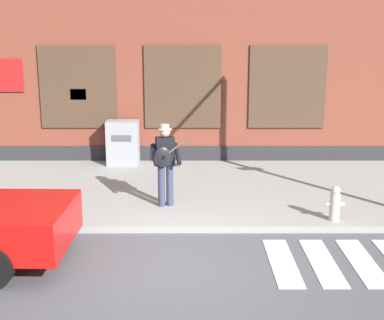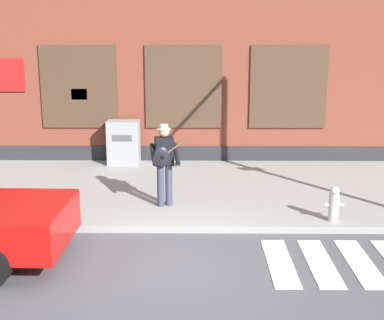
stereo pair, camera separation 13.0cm
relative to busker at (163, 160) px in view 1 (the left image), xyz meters
The scene contains 6 objects.
ground_plane 3.01m from the busker, 83.72° to the right, with size 160.00×160.00×0.00m, color #4C4C51.
sidewalk 1.80m from the busker, 77.82° to the left, with size 28.00×5.26×0.14m.
building_backdrop 6.76m from the busker, 87.11° to the left, with size 28.00×4.06×8.32m.
busker is the anchor object (origin of this frame).
utility_box 3.85m from the busker, 110.45° to the left, with size 0.87×0.55×1.22m.
fire_hydrant 3.53m from the busker, 14.49° to the right, with size 0.38×0.20×0.70m.
Camera 1 is at (0.26, -8.02, 3.81)m, focal length 50.00 mm.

